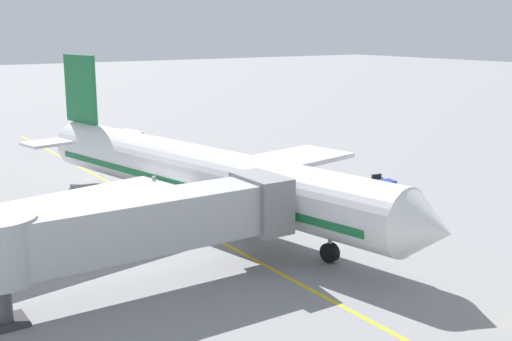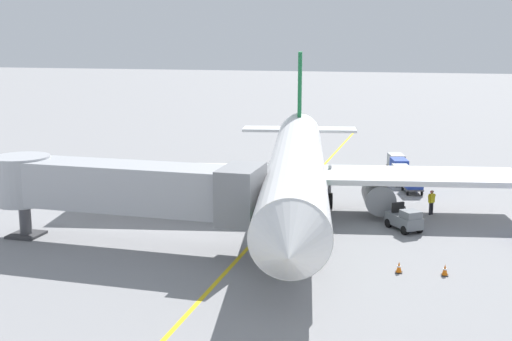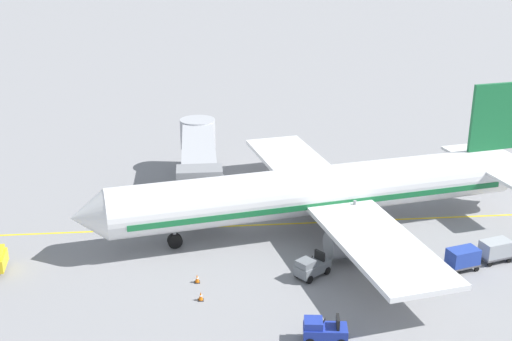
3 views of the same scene
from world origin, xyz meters
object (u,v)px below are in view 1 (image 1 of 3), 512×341
object	(u,v)px
baggage_tug_trailing	(382,188)
baggage_cart_second_in_train	(200,166)
baggage_tug_lead	(301,200)
jet_bridge	(140,224)
baggage_cart_tail_end	(165,157)
safety_cone_nose_left	(378,233)
ground_crew_wing_walker	(283,182)
baggage_cart_front	(226,170)
baggage_cart_third_in_train	(181,160)
safety_cone_nose_right	(402,226)
parked_airliner	(197,174)

from	to	relation	value
baggage_tug_trailing	baggage_cart_second_in_train	world-z (taller)	baggage_tug_trailing
baggage_tug_lead	baggage_cart_second_in_train	distance (m)	13.27
jet_bridge	baggage_cart_second_in_train	xyz separation A→B (m)	(-14.57, -20.54, -2.51)
baggage_cart_tail_end	baggage_tug_trailing	bearing A→B (deg)	115.30
jet_bridge	baggage_cart_tail_end	xyz separation A→B (m)	(-13.81, -25.93, -2.51)
baggage_tug_trailing	safety_cone_nose_left	xyz separation A→B (m)	(7.32, 7.11, -0.42)
jet_bridge	safety_cone_nose_left	size ratio (longest dim) A/B	27.59
baggage_tug_trailing	ground_crew_wing_walker	xyz separation A→B (m)	(5.87, -4.89, 0.24)
baggage_cart_front	baggage_cart_third_in_train	world-z (taller)	same
baggage_cart_second_in_train	safety_cone_nose_right	xyz separation A→B (m)	(-3.27, 20.74, -0.66)
safety_cone_nose_left	safety_cone_nose_right	bearing A→B (deg)	-174.87
baggage_tug_trailing	baggage_tug_lead	bearing A→B (deg)	-4.61
parked_airliner	safety_cone_nose_left	size ratio (longest dim) A/B	62.99
jet_bridge	baggage_cart_front	bearing A→B (deg)	-131.20
baggage_tug_lead	baggage_cart_front	bearing A→B (deg)	-90.41
baggage_cart_second_in_train	parked_airliner	bearing A→B (deg)	60.34
baggage_tug_lead	ground_crew_wing_walker	size ratio (longest dim) A/B	1.61
baggage_cart_third_in_train	safety_cone_nose_left	size ratio (longest dim) A/B	5.05
baggage_tug_lead	baggage_cart_tail_end	world-z (taller)	baggage_tug_lead
jet_bridge	ground_crew_wing_walker	world-z (taller)	jet_bridge
baggage_tug_trailing	baggage_cart_tail_end	xyz separation A→B (m)	(9.09, -19.23, 0.24)
baggage_cart_second_in_train	safety_cone_nose_left	world-z (taller)	baggage_cart_second_in_train
baggage_tug_trailing	ground_crew_wing_walker	bearing A→B (deg)	-39.80
ground_crew_wing_walker	safety_cone_nose_right	bearing A→B (deg)	93.89
baggage_cart_front	baggage_cart_second_in_train	size ratio (longest dim) A/B	1.00
parked_airliner	baggage_cart_third_in_train	size ratio (longest dim) A/B	12.48
baggage_tug_lead	baggage_cart_front	distance (m)	10.47
baggage_cart_second_in_train	baggage_cart_tail_end	world-z (taller)	same
baggage_cart_third_in_train	safety_cone_nose_left	distance (m)	24.05
parked_airliner	baggage_cart_third_in_train	xyz separation A→B (m)	(-6.04, -14.30, -2.24)
parked_airliner	baggage_tug_lead	xyz separation A→B (m)	(-7.31, 2.00, -2.47)
baggage_tug_trailing	safety_cone_nose_left	world-z (taller)	baggage_tug_trailing
jet_bridge	baggage_cart_front	distance (m)	23.75
baggage_tug_trailing	safety_cone_nose_right	bearing A→B (deg)	53.72
baggage_cart_front	parked_airliner	bearing A→B (deg)	48.91
parked_airliner	baggage_cart_tail_end	size ratio (longest dim) A/B	12.48
baggage_cart_second_in_train	ground_crew_wing_walker	distance (m)	9.28
baggage_cart_third_in_train	ground_crew_wing_walker	xyz separation A→B (m)	(-2.83, 12.01, 0.00)
baggage_cart_front	safety_cone_nose_left	distance (m)	18.19
baggage_cart_third_in_train	baggage_cart_tail_end	distance (m)	2.36
ground_crew_wing_walker	baggage_cart_front	bearing A→B (deg)	-76.55
baggage_cart_tail_end	ground_crew_wing_walker	bearing A→B (deg)	102.65
parked_airliner	jet_bridge	bearing A→B (deg)	48.70
baggage_tug_lead	baggage_tug_trailing	size ratio (longest dim) A/B	1.03
baggage_cart_tail_end	baggage_tug_lead	bearing A→B (deg)	95.11
jet_bridge	baggage_cart_third_in_train	xyz separation A→B (m)	(-14.21, -23.60, -2.51)
baggage_cart_tail_end	safety_cone_nose_right	xyz separation A→B (m)	(-4.02, 26.13, -0.66)
baggage_tug_trailing	baggage_cart_second_in_train	bearing A→B (deg)	-58.95
baggage_tug_lead	baggage_tug_trailing	bearing A→B (deg)	175.39
baggage_tug_trailing	safety_cone_nose_right	size ratio (longest dim) A/B	4.47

